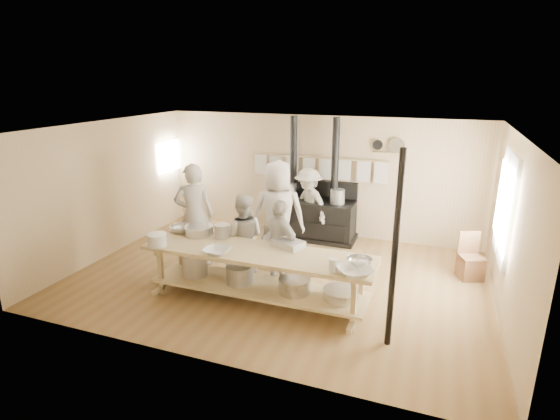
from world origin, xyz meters
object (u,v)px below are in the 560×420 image
Objects in this scene: cook_center at (278,215)px; cook_by_window at (308,205)px; stove at (312,215)px; cook_left at (243,238)px; prep_table at (257,271)px; cook_right at (280,246)px; chair at (470,265)px; cook_far_left at (194,215)px; roasting_pan at (288,244)px.

cook_by_window is at bearing -111.87° from cook_center.
stove is 2.43m from cook_left.
cook_left reaches higher than prep_table.
stove is at bearing -58.27° from cook_right.
chair is (3.69, 1.40, -0.52)m from cook_left.
cook_center reaches higher than cook_far_left.
cook_far_left reaches higher than cook_by_window.
roasting_pan is (2.01, -0.58, -0.06)m from cook_far_left.
cook_by_window is (-0.04, -0.17, 0.26)m from stove.
cook_far_left is (-1.61, 0.91, 0.44)m from prep_table.
cook_left is (-0.54, -2.35, 0.24)m from stove.
cook_far_left is at bearing 163.88° from roasting_pan.
cook_right is 0.31m from roasting_pan.
roasting_pan is (0.39, -2.69, 0.38)m from stove.
cook_by_window reaches higher than roasting_pan.
cook_far_left is 1.23× the size of cook_by_window.
stove is 1.35× the size of cook_far_left.
stove is 1.71× the size of cook_left.
prep_table is 0.61m from cook_right.
roasting_pan is at bearing 40.05° from prep_table.
roasting_pan is (0.43, -2.52, 0.12)m from cook_by_window.
cook_right reaches higher than chair.
chair is (3.32, 0.69, -0.75)m from cook_center.
cook_left is at bearing 16.61° from cook_right.
prep_table is 0.89m from cook_left.
cook_by_window is at bearing 99.65° from roasting_pan.
cook_center is 3.47m from chair.
cook_right is 0.97× the size of cook_by_window.
cook_center is at bearing -64.56° from cook_by_window.
cook_center is at bearing 118.06° from roasting_pan.
cook_right is at bearing -174.22° from chair.
chair is at bearing -174.28° from cook_left.
cook_center reaches higher than chair.
cook_right is at bearing 137.52° from cook_far_left.
cook_center is (-0.17, -1.64, 0.47)m from stove.
cook_by_window reaches higher than cook_right.
cook_left is 0.74m from cook_right.
cook_far_left is 2.09m from roasting_pan.
prep_table is at bearing -58.88° from cook_by_window.
prep_table is at bearing -168.45° from chair.
stove reaches higher than cook_by_window.
cook_right is at bearing -54.00° from cook_by_window.
roasting_pan is at bearing -169.53° from chair.
cook_right is at bearing -85.64° from stove.
cook_center is 1.26× the size of cook_by_window.
prep_table is at bearing -139.95° from roasting_pan.
cook_by_window is at bearing -102.83° from stove.
cook_right is at bearing 95.85° from cook_center.
prep_table is 2.36× the size of cook_right.
cook_far_left is at bearing 171.95° from chair.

